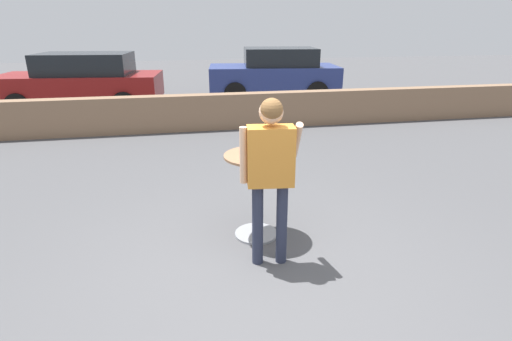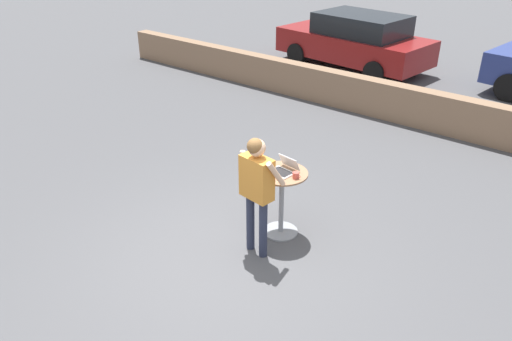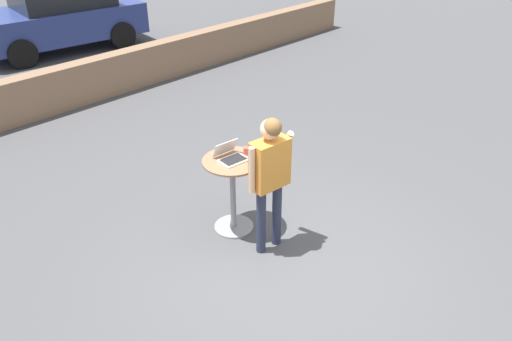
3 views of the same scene
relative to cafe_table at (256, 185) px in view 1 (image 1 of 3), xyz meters
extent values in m
plane|color=#4C4C4F|center=(-0.14, -0.97, -0.62)|extent=(50.00, 50.00, 0.00)
cube|color=#84664C|center=(-0.14, 5.05, -0.22)|extent=(17.91, 0.35, 0.80)
cylinder|color=gray|center=(0.00, 0.00, -0.60)|extent=(0.49, 0.49, 0.03)
cylinder|color=gray|center=(0.00, 0.00, -0.13)|extent=(0.07, 0.07, 0.92)
cylinder|color=#8C6647|center=(0.00, 0.00, 0.34)|extent=(0.70, 0.70, 0.02)
cube|color=silver|center=(0.00, -0.03, 0.36)|extent=(0.34, 0.27, 0.02)
cube|color=black|center=(0.00, -0.03, 0.37)|extent=(0.30, 0.22, 0.00)
cube|color=silver|center=(0.02, 0.13, 0.46)|extent=(0.33, 0.13, 0.19)
cube|color=white|center=(0.02, 0.13, 0.47)|extent=(0.30, 0.12, 0.16)
cylinder|color=#C14C42|center=(0.23, -0.02, 0.40)|extent=(0.09, 0.09, 0.09)
torus|color=#C14C42|center=(0.29, -0.02, 0.40)|extent=(0.04, 0.01, 0.04)
cylinder|color=#282D42|center=(-0.10, -0.56, -0.19)|extent=(0.11, 0.11, 0.86)
cylinder|color=#282D42|center=(0.14, -0.59, -0.19)|extent=(0.11, 0.11, 0.86)
cube|color=orange|center=(0.02, -0.57, 0.52)|extent=(0.46, 0.27, 0.56)
sphere|color=#DBAD89|center=(0.02, -0.57, 0.94)|extent=(0.22, 0.22, 0.22)
sphere|color=brown|center=(0.02, -0.60, 0.96)|extent=(0.20, 0.20, 0.20)
cylinder|color=#DBAD89|center=(-0.23, -0.54, 0.54)|extent=(0.07, 0.07, 0.54)
cylinder|color=#DBAD89|center=(0.28, -0.52, 0.64)|extent=(0.11, 0.32, 0.41)
cube|color=maroon|center=(-3.44, 8.11, 0.01)|extent=(4.55, 2.30, 0.70)
cube|color=black|center=(-3.22, 8.08, 0.64)|extent=(2.57, 1.87, 0.57)
cylinder|color=black|center=(-4.88, 7.38, -0.31)|extent=(0.63, 0.28, 0.61)
cylinder|color=black|center=(-4.69, 9.12, -0.31)|extent=(0.63, 0.28, 0.61)
cylinder|color=black|center=(-2.18, 7.09, -0.31)|extent=(0.63, 0.28, 0.61)
cylinder|color=black|center=(-2.00, 8.83, -0.31)|extent=(0.63, 0.28, 0.61)
cube|color=navy|center=(2.27, 8.63, 0.06)|extent=(4.21, 2.33, 0.75)
cube|color=black|center=(2.47, 8.61, 0.70)|extent=(2.39, 1.88, 0.54)
cylinder|color=black|center=(0.93, 7.92, -0.28)|extent=(0.69, 0.30, 0.67)
cylinder|color=black|center=(1.15, 9.65, -0.28)|extent=(0.69, 0.30, 0.67)
cylinder|color=black|center=(3.40, 7.61, -0.28)|extent=(0.69, 0.30, 0.67)
cylinder|color=black|center=(3.62, 9.34, -0.28)|extent=(0.69, 0.30, 0.67)
camera|label=1|loc=(-0.80, -4.00, 1.68)|focal=28.00mm
camera|label=2|loc=(3.47, -4.83, 3.50)|focal=35.00mm
camera|label=3|loc=(-3.47, -3.70, 3.19)|focal=35.00mm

